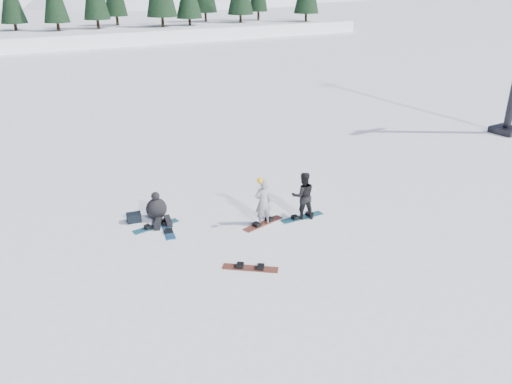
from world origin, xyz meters
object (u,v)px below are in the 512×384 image
snowboarder_woman (263,202)px  snowboard_loose_c (156,226)px  seated_rider (157,210)px  snowboard_loose_b (250,268)px  snowboarder_man (303,196)px  gear_bag (134,218)px  snowboard_loose_a (167,229)px

snowboarder_woman → snowboard_loose_c: size_ratio=1.11×
seated_rider → snowboard_loose_b: bearing=-56.0°
snowboarder_man → gear_bag: 5.46m
seated_rider → gear_bag: bearing=179.9°
snowboard_loose_a → snowboarder_man: bearing=-97.8°
seated_rider → snowboard_loose_a: (0.01, -0.78, -0.35)m
snowboarder_woman → gear_bag: 4.18m
snowboarder_man → snowboard_loose_a: 4.41m
snowboarder_woman → snowboard_loose_b: bearing=57.0°
snowboarder_woman → seated_rider: (-2.72, 2.06, -0.41)m
snowboarder_man → snowboard_loose_b: snowboarder_man is taller
snowboard_loose_a → seated_rider: bearing=13.7°
snowboarder_man → snowboard_loose_c: snowboarder_man is taller
seated_rider → snowboard_loose_a: size_ratio=0.81×
snowboarder_woman → snowboarder_man: snowboarder_woman is taller
seated_rider → snowboard_loose_a: 0.85m
seated_rider → gear_bag: size_ratio=2.71×
snowboard_loose_a → snowboard_loose_b: bearing=-150.1°
gear_bag → snowboard_loose_b: gear_bag is taller
snowboard_loose_b → snowboard_loose_c: bearing=148.4°
seated_rider → gear_bag: seated_rider is taller
snowboarder_man → snowboard_loose_c: bearing=-1.7°
gear_bag → snowboard_loose_c: 0.84m
snowboarder_woman → snowboard_loose_b: size_ratio=1.11×
snowboarder_woman → snowboard_loose_c: (-2.95, 1.62, -0.76)m
snowboarder_woman → snowboarder_man: bearing=174.9°
snowboarder_man → gear_bag: bearing=-6.4°
gear_bag → snowboard_loose_a: (0.71, -1.04, -0.14)m
snowboarder_woman → gear_bag: bearing=-27.3°
snowboarder_woman → gear_bag: (-3.42, 2.32, -0.63)m
snowboarder_woman → seated_rider: 3.43m
snowboarder_woman → snowboard_loose_b: snowboarder_woman is taller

